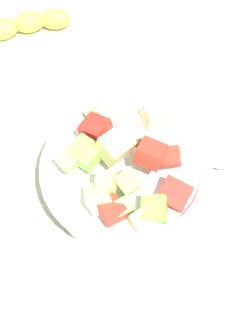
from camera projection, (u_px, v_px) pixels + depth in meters
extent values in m
plane|color=silver|center=(116.00, 185.00, 0.73)|extent=(2.40, 2.40, 0.00)
cube|color=#BCB299|center=(116.00, 184.00, 0.73)|extent=(0.47, 0.35, 0.01)
cylinder|color=white|center=(126.00, 173.00, 0.70)|extent=(0.22, 0.22, 0.05)
torus|color=white|center=(126.00, 164.00, 0.68)|extent=(0.24, 0.24, 0.02)
cube|color=#9EC656|center=(86.00, 153.00, 0.66)|extent=(0.05, 0.05, 0.03)
cube|color=#E5D684|center=(142.00, 219.00, 0.63)|extent=(0.04, 0.04, 0.03)
cube|color=#BC3828|center=(151.00, 154.00, 0.64)|extent=(0.05, 0.05, 0.04)
cube|color=#E5D684|center=(106.00, 182.00, 0.63)|extent=(0.03, 0.03, 0.03)
cube|color=#BC3828|center=(170.00, 155.00, 0.66)|extent=(0.03, 0.03, 0.03)
cube|color=#BC3828|center=(111.00, 210.00, 0.63)|extent=(0.04, 0.05, 0.03)
cube|color=#9EC656|center=(128.00, 182.00, 0.64)|extent=(0.04, 0.04, 0.03)
cube|color=red|center=(96.00, 129.00, 0.67)|extent=(0.05, 0.05, 0.03)
cube|color=#E5D684|center=(113.00, 146.00, 0.65)|extent=(0.06, 0.05, 0.04)
cube|color=beige|center=(155.00, 115.00, 0.70)|extent=(0.04, 0.04, 0.03)
sphere|color=brown|center=(140.00, 144.00, 0.66)|extent=(0.02, 0.03, 0.02)
cube|color=red|center=(175.00, 194.00, 0.65)|extent=(0.05, 0.06, 0.04)
cube|color=beige|center=(99.00, 197.00, 0.63)|extent=(0.04, 0.05, 0.05)
cube|color=#A3CC6B|center=(124.00, 207.00, 0.63)|extent=(0.03, 0.03, 0.03)
cube|color=#A3CC6B|center=(69.00, 158.00, 0.66)|extent=(0.04, 0.04, 0.04)
cube|color=#8CB74C|center=(154.00, 209.00, 0.63)|extent=(0.04, 0.04, 0.03)
cube|color=beige|center=(103.00, 114.00, 0.70)|extent=(0.06, 0.05, 0.05)
ellipsoid|color=#B7B7BC|center=(224.00, 158.00, 0.74)|extent=(0.06, 0.05, 0.01)
ellipsoid|color=yellow|center=(56.00, 19.00, 0.86)|extent=(0.06, 0.04, 0.04)
ellipsoid|color=yellow|center=(29.00, 22.00, 0.86)|extent=(0.06, 0.05, 0.04)
ellipsoid|color=yellow|center=(3.00, 29.00, 0.85)|extent=(0.07, 0.06, 0.04)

